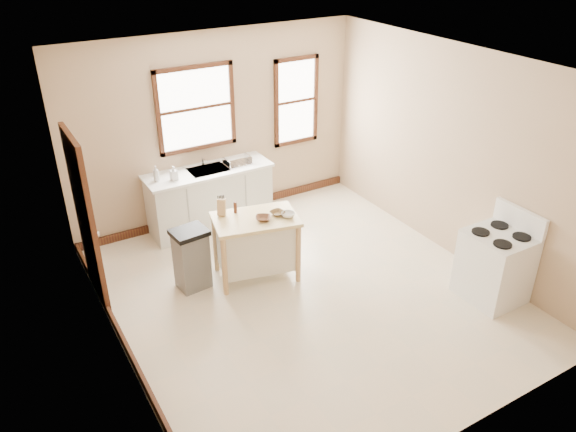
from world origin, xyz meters
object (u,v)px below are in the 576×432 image
object	(u,v)px
soap_bottle_a	(156,173)
knife_block	(222,208)
bowl_a	(263,218)
bowl_c	(288,215)
kitchen_island	(256,247)
pepper_grinder	(235,207)
trash_bin	(192,259)
gas_stove	(496,257)
dish_rack	(238,161)
bowl_b	(277,213)
soap_bottle_b	(174,173)

from	to	relation	value
soap_bottle_a	knife_block	world-z (taller)	soap_bottle_a
bowl_a	bowl_c	bearing A→B (deg)	-14.80
kitchen_island	pepper_grinder	xyz separation A→B (m)	(-0.15, 0.24, 0.50)
bowl_c	trash_bin	xyz separation A→B (m)	(-1.16, 0.37, -0.47)
pepper_grinder	soap_bottle_a	bearing A→B (deg)	114.11
trash_bin	gas_stove	xyz separation A→B (m)	(3.05, -2.05, 0.16)
soap_bottle_a	gas_stove	xyz separation A→B (m)	(2.98, -3.39, -0.46)
dish_rack	gas_stove	bearing A→B (deg)	-85.66
bowl_b	gas_stove	bearing A→B (deg)	-42.19
soap_bottle_a	bowl_c	bearing A→B (deg)	-50.59
soap_bottle_a	kitchen_island	distance (m)	1.80
gas_stove	bowl_a	bearing A→B (deg)	141.29
bowl_b	dish_rack	bearing A→B (deg)	82.22
bowl_b	trash_bin	world-z (taller)	bowl_b
soap_bottle_b	bowl_a	world-z (taller)	soap_bottle_b
dish_rack	gas_stove	distance (m)	3.80
dish_rack	knife_block	bearing A→B (deg)	-147.32
soap_bottle_b	bowl_a	bearing A→B (deg)	-75.22
trash_bin	bowl_a	bearing A→B (deg)	-24.57
pepper_grinder	trash_bin	bearing A→B (deg)	-175.67
soap_bottle_b	bowl_b	world-z (taller)	soap_bottle_b
dish_rack	bowl_a	bearing A→B (deg)	-128.64
knife_block	pepper_grinder	world-z (taller)	knife_block
dish_rack	kitchen_island	distance (m)	1.66
pepper_grinder	bowl_a	size ratio (longest dim) A/B	0.80
bowl_c	gas_stove	bearing A→B (deg)	-41.63
dish_rack	bowl_c	bearing A→B (deg)	-117.74
soap_bottle_b	gas_stove	distance (m)	4.32
dish_rack	gas_stove	size ratio (longest dim) A/B	0.33
dish_rack	bowl_b	world-z (taller)	dish_rack
dish_rack	knife_block	world-z (taller)	knife_block
dish_rack	bowl_a	world-z (taller)	dish_rack
kitchen_island	trash_bin	world-z (taller)	kitchen_island
dish_rack	trash_bin	distance (m)	1.91
soap_bottle_a	bowl_a	world-z (taller)	soap_bottle_a
pepper_grinder	gas_stove	size ratio (longest dim) A/B	0.13
kitchen_island	gas_stove	distance (m)	2.92
soap_bottle_a	gas_stove	distance (m)	4.53
bowl_b	bowl_a	bearing A→B (deg)	-171.86
gas_stove	bowl_c	bearing A→B (deg)	138.37
bowl_a	trash_bin	bearing A→B (deg)	161.13
bowl_b	knife_block	bearing A→B (deg)	149.68
soap_bottle_a	trash_bin	bearing A→B (deg)	-86.31
soap_bottle_a	pepper_grinder	bearing A→B (deg)	-59.06
bowl_a	trash_bin	distance (m)	1.02
soap_bottle_a	kitchen_island	bearing A→B (deg)	-57.69
trash_bin	gas_stove	distance (m)	3.68
soap_bottle_b	dish_rack	xyz separation A→B (m)	(1.00, 0.05, -0.05)
bowl_c	trash_bin	world-z (taller)	bowl_c
knife_block	gas_stove	bearing A→B (deg)	-7.59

